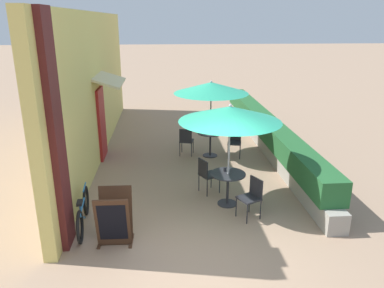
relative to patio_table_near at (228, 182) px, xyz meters
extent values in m
plane|color=#9E7F66|center=(-0.84, -1.92, -0.55)|extent=(120.00, 120.00, 0.00)
cube|color=#E0CC6B|center=(-3.39, 3.95, 1.55)|extent=(0.24, 11.73, 4.20)
cube|color=#4C1919|center=(-3.21, -1.32, 1.55)|extent=(0.12, 0.56, 4.20)
cube|color=maroon|center=(-3.23, 3.36, 0.50)|extent=(0.08, 0.96, 2.10)
cube|color=beige|center=(-2.92, 3.36, 1.80)|extent=(0.78, 1.80, 0.30)
cube|color=gray|center=(1.91, 3.85, -0.32)|extent=(0.44, 10.73, 0.45)
cube|color=#235B2D|center=(1.91, 3.85, 0.18)|extent=(0.60, 10.19, 0.56)
cylinder|color=#28282D|center=(0.00, 0.00, -0.53)|extent=(0.44, 0.44, 0.02)
cylinder|color=#28282D|center=(0.00, 0.00, -0.17)|extent=(0.06, 0.06, 0.73)
cylinder|color=#28282D|center=(0.00, 0.00, 0.19)|extent=(0.78, 0.78, 0.02)
cylinder|color=#B7B7BC|center=(0.00, 0.00, 0.56)|extent=(0.04, 0.04, 2.22)
cone|color=#2DAD84|center=(0.00, 0.00, 1.56)|extent=(2.19, 2.19, 0.32)
sphere|color=#B7B7BC|center=(0.00, 0.00, 1.73)|extent=(0.07, 0.07, 0.07)
cube|color=#232328|center=(0.33, -0.65, -0.10)|extent=(0.54, 0.54, 0.04)
cube|color=#232328|center=(0.50, -0.57, 0.11)|extent=(0.20, 0.35, 0.42)
cylinder|color=#232328|center=(0.09, -0.57, -0.32)|extent=(0.02, 0.02, 0.45)
cylinder|color=#232328|center=(0.26, -0.89, -0.32)|extent=(0.02, 0.02, 0.45)
cylinder|color=#232328|center=(0.41, -0.41, -0.32)|extent=(0.02, 0.02, 0.45)
cylinder|color=#232328|center=(0.58, -0.73, -0.32)|extent=(0.02, 0.02, 0.45)
cube|color=#232328|center=(-0.33, 0.65, -0.10)|extent=(0.54, 0.54, 0.04)
cube|color=#232328|center=(-0.50, 0.57, 0.11)|extent=(0.20, 0.35, 0.42)
cylinder|color=#232328|center=(-0.09, 0.57, -0.32)|extent=(0.02, 0.02, 0.45)
cylinder|color=#232328|center=(-0.26, 0.89, -0.32)|extent=(0.02, 0.02, 0.45)
cylinder|color=#232328|center=(-0.41, 0.41, -0.32)|extent=(0.02, 0.02, 0.45)
cylinder|color=#232328|center=(-0.58, 0.73, -0.32)|extent=(0.02, 0.02, 0.45)
cylinder|color=#232328|center=(-0.05, 0.14, 0.25)|extent=(0.07, 0.07, 0.09)
cylinder|color=#28282D|center=(0.00, 3.18, -0.53)|extent=(0.44, 0.44, 0.02)
cylinder|color=#28282D|center=(0.00, 3.18, -0.17)|extent=(0.06, 0.06, 0.73)
cylinder|color=#28282D|center=(0.00, 3.18, 0.19)|extent=(0.78, 0.78, 0.02)
cylinder|color=#B7B7BC|center=(0.00, 3.18, 0.56)|extent=(0.04, 0.04, 2.22)
cone|color=#2DAD84|center=(0.00, 3.18, 1.56)|extent=(2.19, 2.19, 0.32)
sphere|color=#B7B7BC|center=(0.00, 3.18, 1.73)|extent=(0.07, 0.07, 0.07)
cube|color=#232328|center=(0.72, 3.02, -0.10)|extent=(0.48, 0.48, 0.04)
cube|color=#232328|center=(0.76, 3.20, 0.11)|extent=(0.38, 0.11, 0.42)
cylinder|color=#232328|center=(0.50, 2.88, -0.32)|extent=(0.02, 0.02, 0.45)
cylinder|color=#232328|center=(0.85, 2.80, -0.32)|extent=(0.02, 0.02, 0.45)
cylinder|color=#232328|center=(0.58, 3.23, -0.32)|extent=(0.02, 0.02, 0.45)
cylinder|color=#232328|center=(0.93, 3.15, -0.32)|extent=(0.02, 0.02, 0.45)
cube|color=#232328|center=(-0.71, 3.34, -0.10)|extent=(0.48, 0.48, 0.04)
cube|color=#232328|center=(-0.75, 3.16, 0.11)|extent=(0.38, 0.11, 0.42)
cylinder|color=#232328|center=(-0.49, 3.48, -0.32)|extent=(0.02, 0.02, 0.45)
cylinder|color=#232328|center=(-0.84, 3.56, -0.32)|extent=(0.02, 0.02, 0.45)
cylinder|color=#232328|center=(-0.57, 3.13, -0.32)|extent=(0.02, 0.02, 0.45)
cylinder|color=#232328|center=(-0.92, 3.21, -0.32)|extent=(0.02, 0.02, 0.45)
torus|color=black|center=(-3.09, -0.20, -0.23)|extent=(0.11, 0.63, 0.63)
torus|color=black|center=(-3.00, -1.30, -0.23)|extent=(0.11, 0.63, 0.63)
cylinder|color=#236BA8|center=(-3.04, -0.75, -0.06)|extent=(0.11, 0.86, 0.04)
cylinder|color=#236BA8|center=(-3.03, -0.94, -0.21)|extent=(0.09, 0.63, 0.41)
cylinder|color=#236BA8|center=(-3.02, -1.05, 0.04)|extent=(0.04, 0.04, 0.22)
cube|color=black|center=(-3.02, -1.05, 0.15)|extent=(0.12, 0.23, 0.05)
cylinder|color=#236BA8|center=(-3.09, -0.25, 0.10)|extent=(0.07, 0.46, 0.03)
cube|color=#422819|center=(-2.34, -1.15, -0.03)|extent=(0.62, 0.25, 1.02)
cube|color=black|center=(-2.34, -1.13, -0.01)|extent=(0.51, 0.17, 0.77)
cube|color=#422819|center=(-2.35, -1.55, -0.03)|extent=(0.62, 0.25, 1.02)
cube|color=black|center=(-2.35, -1.57, -0.01)|extent=(0.51, 0.17, 0.77)
cube|color=#422819|center=(-2.06, -1.36, -0.53)|extent=(0.07, 0.48, 0.02)
cube|color=#422819|center=(-2.64, -1.34, -0.53)|extent=(0.07, 0.48, 0.02)
camera|label=1|loc=(-1.39, -7.55, 3.44)|focal=35.00mm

